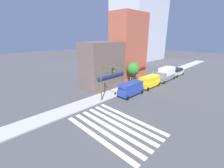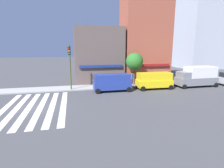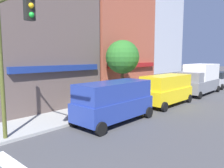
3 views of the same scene
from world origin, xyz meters
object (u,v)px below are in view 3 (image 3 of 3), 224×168
pedestrian_blue_shirt (117,90)px  fire_hydrant (84,109)px  traffic_signal (12,44)px  suv_silver (219,79)px  street_tree (122,57)px  box_truck_grey (199,78)px  van_blue (114,100)px  van_yellow (166,89)px  pedestrian_green_top (172,83)px

pedestrian_blue_shirt → fire_hydrant: 5.04m
traffic_signal → suv_silver: 25.39m
street_tree → box_truck_grey: bearing=-17.3°
van_blue → fire_hydrant: van_blue is taller
pedestrian_blue_shirt → fire_hydrant: size_ratio=2.10×
suv_silver → fire_hydrant: size_ratio=5.64×
van_yellow → street_tree: street_tree is taller
street_tree → fire_hydrant: bearing=-167.6°
pedestrian_blue_shirt → van_yellow: bearing=69.2°
suv_silver → street_tree: street_tree is taller
traffic_signal → van_yellow: 12.01m
traffic_signal → street_tree: (9.61, 2.23, -0.49)m
traffic_signal → van_yellow: traffic_signal is taller
van_yellow → fire_hydrant: 7.25m
fire_hydrant → pedestrian_blue_shirt: bearing=17.2°
van_blue → suv_silver: (19.76, 0.00, -0.25)m
van_yellow → box_truck_grey: (6.99, 0.00, 0.30)m
van_yellow → pedestrian_green_top: bearing=24.6°
traffic_signal → box_truck_grey: 18.81m
van_blue → pedestrian_green_top: 12.19m
traffic_signal → fire_hydrant: traffic_signal is taller
van_yellow → suv_silver: size_ratio=1.06×
van_yellow → suv_silver: (13.55, 0.00, -0.25)m
van_yellow → pedestrian_blue_shirt: size_ratio=2.86×
fire_hydrant → street_tree: (4.99, 1.10, 3.13)m
traffic_signal → fire_hydrant: bearing=13.8°
traffic_signal → pedestrian_green_top: (17.37, 1.86, -3.16)m
fire_hydrant → traffic_signal: bearing=-166.2°
van_blue → van_yellow: same height
traffic_signal → street_tree: traffic_signal is taller
van_yellow → street_tree: bearing=127.6°
fire_hydrant → van_yellow: bearing=-13.6°
pedestrian_blue_shirt → street_tree: size_ratio=0.36×
van_blue → suv_silver: van_blue is taller
box_truck_grey → suv_silver: box_truck_grey is taller
box_truck_grey → street_tree: (-9.01, 2.80, 2.15)m
box_truck_grey → pedestrian_green_top: (-1.25, 2.43, -0.51)m
pedestrian_green_top → street_tree: street_tree is taller
suv_silver → pedestrian_green_top: bearing=164.3°
pedestrian_green_top → suv_silver: bearing=119.0°
pedestrian_green_top → fire_hydrant: pedestrian_green_top is taller
van_yellow → van_blue: bearing=-178.4°
box_truck_grey → street_tree: 9.68m
fire_hydrant → box_truck_grey: bearing=-6.9°
pedestrian_green_top → street_tree: (-7.77, 0.37, 2.67)m
traffic_signal → box_truck_grey: bearing=-1.7°
traffic_signal → pedestrian_blue_shirt: 10.27m
street_tree → pedestrian_blue_shirt: bearing=116.9°
traffic_signal → van_blue: 6.20m
suv_silver → fire_hydrant: suv_silver is taller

